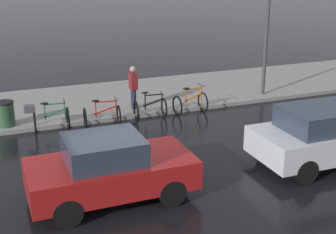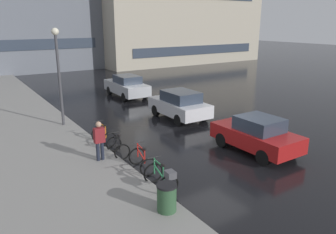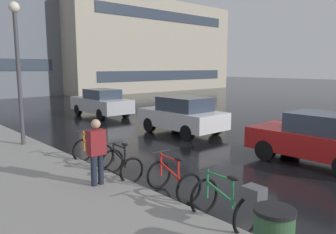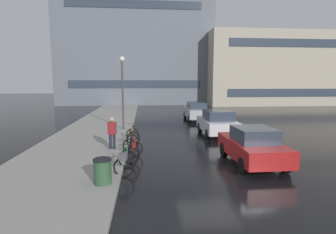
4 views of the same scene
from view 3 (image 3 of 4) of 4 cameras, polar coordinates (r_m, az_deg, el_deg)
ground_plane at (r=9.85m, az=16.16°, el=-8.71°), size 140.00×140.00×0.00m
bicycle_nearest at (r=6.19m, az=10.82°, el=-14.21°), size 0.82×1.40×1.00m
bicycle_second at (r=7.49m, az=0.88°, el=-10.82°), size 0.82×1.25×0.95m
bicycle_third at (r=8.69m, az=-8.09°, el=-8.13°), size 0.78×1.13×0.99m
bicycle_farthest at (r=9.95m, az=-12.99°, el=-5.98°), size 0.81×1.17×1.02m
car_red at (r=10.77m, az=24.45°, el=-3.41°), size 1.84×3.78×1.55m
car_white at (r=14.22m, az=2.53°, el=0.35°), size 1.96×3.89×1.61m
car_silver at (r=19.56m, az=-11.56°, el=2.45°), size 1.89×4.43×1.61m
pedestrian at (r=7.82m, az=-12.33°, el=-5.77°), size 0.41×0.25×1.71m
streetlamp at (r=12.60m, az=-24.74°, el=9.49°), size 0.36×0.36×5.07m
building_facade_side at (r=42.41m, az=-4.69°, el=11.92°), size 22.64×9.71×10.52m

